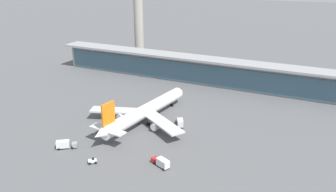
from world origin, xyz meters
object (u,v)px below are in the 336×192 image
(service_truck_under_wing_red, at_px, (108,128))
(service_truck_mid_apron_red, at_px, (180,122))
(service_truck_near_nose_red, at_px, (161,162))
(service_truck_on_taxiway_grey, at_px, (65,144))
(control_tower, at_px, (138,3))
(airliner_on_stand, at_px, (144,111))
(service_truck_by_tail_white, at_px, (93,161))

(service_truck_under_wing_red, height_order, service_truck_mid_apron_red, same)
(service_truck_near_nose_red, bearing_deg, service_truck_under_wing_red, 155.65)
(service_truck_on_taxiway_grey, relative_size, control_tower, 0.10)
(service_truck_near_nose_red, distance_m, service_truck_under_wing_red, 33.87)
(airliner_on_stand, height_order, service_truck_by_tail_white, airliner_on_stand)
(service_truck_under_wing_red, relative_size, service_truck_by_tail_white, 2.10)
(service_truck_near_nose_red, relative_size, service_truck_by_tail_white, 2.32)
(airliner_on_stand, distance_m, service_truck_by_tail_white, 36.29)
(airliner_on_stand, relative_size, service_truck_under_wing_red, 8.89)
(airliner_on_stand, xyz_separation_m, service_truck_mid_apron_red, (14.94, 3.62, -3.43))
(service_truck_under_wing_red, xyz_separation_m, service_truck_mid_apron_red, (23.75, 17.53, 0.00))
(service_truck_by_tail_white, xyz_separation_m, control_tower, (-55.33, 127.60, 38.45))
(airliner_on_stand, relative_size, service_truck_by_tail_white, 18.64)
(service_truck_under_wing_red, bearing_deg, service_truck_by_tail_white, -67.98)
(service_truck_on_taxiway_grey, height_order, control_tower, control_tower)
(service_truck_near_nose_red, xyz_separation_m, control_tower, (-77.24, 119.43, 37.63))
(service_truck_under_wing_red, distance_m, service_truck_by_tail_white, 23.89)
(service_truck_near_nose_red, height_order, service_truck_under_wing_red, same)
(control_tower, bearing_deg, airliner_on_stand, -58.92)
(airliner_on_stand, distance_m, control_tower, 112.24)
(service_truck_near_nose_red, bearing_deg, service_truck_mid_apron_red, 102.72)
(service_truck_under_wing_red, relative_size, service_truck_mid_apron_red, 0.91)
(service_truck_by_tail_white, bearing_deg, service_truck_under_wing_red, 112.02)
(service_truck_by_tail_white, relative_size, service_truck_on_taxiway_grey, 0.45)
(service_truck_mid_apron_red, bearing_deg, control_tower, 128.57)
(service_truck_on_taxiway_grey, bearing_deg, control_tower, 107.99)
(service_truck_mid_apron_red, xyz_separation_m, control_tower, (-70.13, 87.93, 37.63))
(airliner_on_stand, bearing_deg, service_truck_near_nose_red, -51.66)
(service_truck_near_nose_red, relative_size, control_tower, 0.11)
(control_tower, bearing_deg, service_truck_by_tail_white, -66.56)
(service_truck_under_wing_red, bearing_deg, airliner_on_stand, 57.63)
(service_truck_under_wing_red, height_order, service_truck_by_tail_white, service_truck_under_wing_red)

